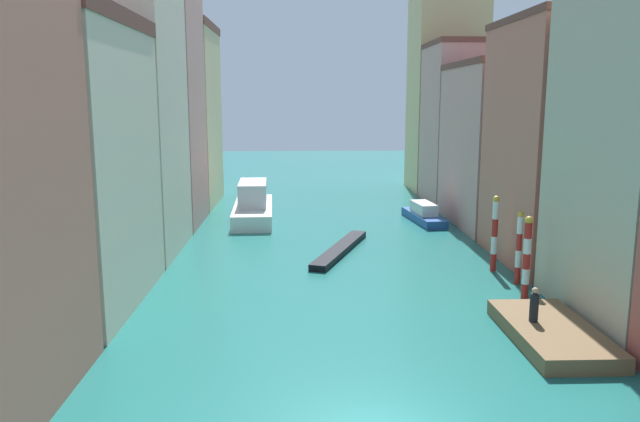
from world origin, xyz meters
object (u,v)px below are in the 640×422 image
object	(u,v)px
waterfront_dock	(552,333)
mooring_pole_1	(519,247)
mooring_pole_0	(527,257)
gondola_black	(340,249)
vaporetto_white	(253,205)
person_on_dock	(534,306)
mooring_pole_2	(495,233)
motorboat_0	(424,214)

from	to	relation	value
waterfront_dock	mooring_pole_1	distance (m)	8.17
mooring_pole_0	waterfront_dock	bearing A→B (deg)	-98.94
mooring_pole_0	gondola_black	xyz separation A→B (m)	(-8.42, 9.73, -1.93)
mooring_pole_0	vaporetto_white	bearing A→B (deg)	125.03
waterfront_dock	mooring_pole_0	world-z (taller)	mooring_pole_0
mooring_pole_1	vaporetto_white	bearing A→B (deg)	129.47
person_on_dock	mooring_pole_0	bearing A→B (deg)	73.57
person_on_dock	mooring_pole_1	xyz separation A→B (m)	(1.95, 7.37, 0.69)
waterfront_dock	mooring_pole_1	size ratio (longest dim) A/B	1.72
mooring_pole_1	vaporetto_white	world-z (taller)	mooring_pole_1
mooring_pole_0	person_on_dock	bearing A→B (deg)	-106.43
gondola_black	mooring_pole_2	bearing A→B (deg)	-29.14
motorboat_0	mooring_pole_0	bearing A→B (deg)	-86.87
waterfront_dock	vaporetto_white	size ratio (longest dim) A/B	0.61
person_on_dock	mooring_pole_0	xyz separation A→B (m)	(1.43, 4.85, 0.81)
mooring_pole_2	mooring_pole_1	bearing A→B (deg)	-78.62
motorboat_0	mooring_pole_1	bearing A→B (deg)	-84.69
person_on_dock	gondola_black	size ratio (longest dim) A/B	0.15
vaporetto_white	mooring_pole_2	bearing A→B (deg)	-47.36
mooring_pole_0	motorboat_0	bearing A→B (deg)	93.13
person_on_dock	mooring_pole_1	distance (m)	7.65
waterfront_dock	motorboat_0	size ratio (longest dim) A/B	0.98
waterfront_dock	mooring_pole_2	distance (m)	10.60
mooring_pole_1	waterfront_dock	bearing A→B (deg)	-99.77
mooring_pole_2	vaporetto_white	xyz separation A→B (m)	(-14.80, 16.07, -1.07)
vaporetto_white	motorboat_0	size ratio (longest dim) A/B	1.61
mooring_pole_0	gondola_black	distance (m)	13.01
mooring_pole_1	gondola_black	xyz separation A→B (m)	(-8.93, 7.21, -1.81)
mooring_pole_2	person_on_dock	bearing A→B (deg)	-98.28
waterfront_dock	vaporetto_white	xyz separation A→B (m)	(-13.95, 26.46, 0.84)
person_on_dock	motorboat_0	distance (m)	24.40
mooring_pole_0	mooring_pole_1	distance (m)	2.57
waterfront_dock	mooring_pole_1	xyz separation A→B (m)	(1.36, 7.88, 1.68)
waterfront_dock	mooring_pole_1	bearing A→B (deg)	80.23
mooring_pole_2	gondola_black	bearing A→B (deg)	150.86
mooring_pole_0	motorboat_0	distance (m)	19.62
waterfront_dock	gondola_black	distance (m)	16.88
mooring_pole_0	motorboat_0	world-z (taller)	mooring_pole_0
person_on_dock	vaporetto_white	bearing A→B (deg)	117.24
mooring_pole_0	mooring_pole_2	world-z (taller)	mooring_pole_2
mooring_pole_1	motorboat_0	size ratio (longest dim) A/B	0.57
person_on_dock	vaporetto_white	size ratio (longest dim) A/B	0.13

